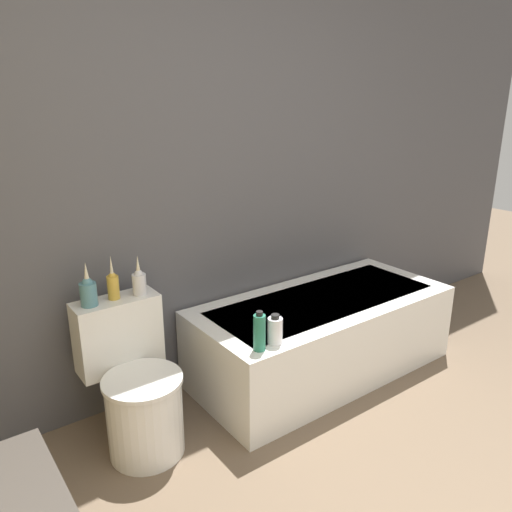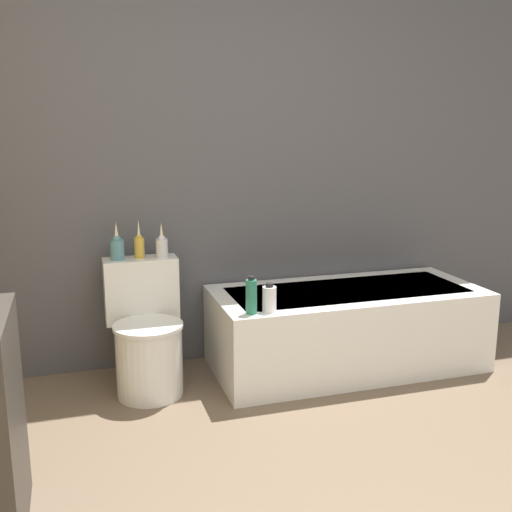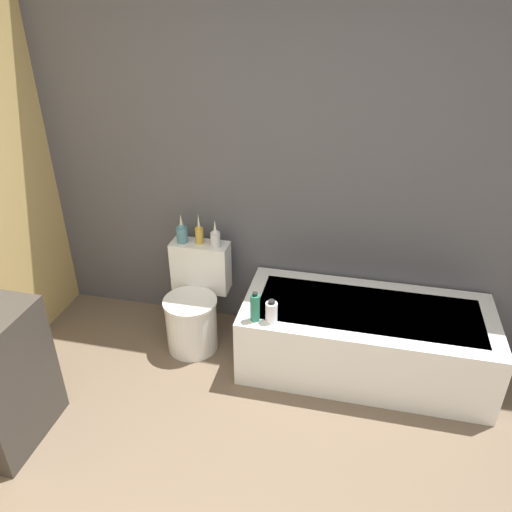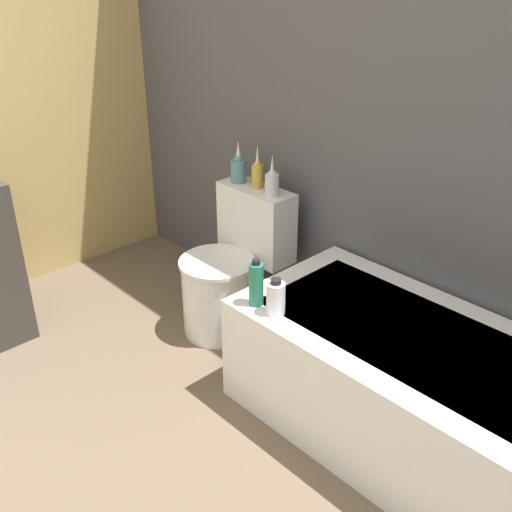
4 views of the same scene
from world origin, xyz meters
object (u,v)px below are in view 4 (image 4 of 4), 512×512
bathtub (434,401)px  shampoo_bottle_short (276,298)px  vase_silver (257,173)px  vase_gold (239,168)px  shampoo_bottle_tall (256,284)px  toilet (231,271)px  vase_bronze (272,182)px

bathtub → shampoo_bottle_short: bearing=-155.5°
bathtub → shampoo_bottle_short: (-0.58, -0.27, 0.31)m
vase_silver → shampoo_bottle_short: (0.61, -0.48, -0.23)m
vase_gold → shampoo_bottle_tall: (0.64, -0.48, -0.21)m
toilet → vase_silver: 0.51m
vase_gold → shampoo_bottle_tall: size_ratio=1.06×
shampoo_bottle_tall → vase_silver: bearing=136.1°
vase_bronze → vase_silver: bearing=169.6°
bathtub → vase_silver: bearing=169.6°
toilet → vase_silver: vase_silver is taller
vase_gold → shampoo_bottle_short: vase_gold is taller
bathtub → toilet: (-1.20, 0.03, 0.06)m
shampoo_bottle_short → vase_silver: bearing=141.7°
bathtub → shampoo_bottle_tall: shampoo_bottle_tall is taller
vase_silver → shampoo_bottle_tall: 0.74m
shampoo_bottle_short → bathtub: bearing=24.5°
bathtub → shampoo_bottle_short: shampoo_bottle_short is taller
toilet → vase_bronze: (0.12, 0.16, 0.47)m
vase_silver → vase_gold: bearing=-174.5°
shampoo_bottle_tall → shampoo_bottle_short: 0.10m
vase_gold → shampoo_bottle_short: (0.74, -0.47, -0.23)m
toilet → vase_gold: size_ratio=3.31×
vase_silver → vase_bronze: bearing=-10.4°
toilet → vase_silver: size_ratio=3.22×
vase_gold → shampoo_bottle_tall: vase_gold is taller
shampoo_bottle_short → vase_bronze: bearing=136.7°
toilet → vase_bronze: bearing=52.5°
vase_bronze → shampoo_bottle_short: bearing=-43.3°
vase_bronze → vase_gold: bearing=177.5°
vase_bronze → shampoo_bottle_tall: (0.39, -0.47, -0.20)m
vase_silver → vase_bronze: 0.13m
vase_silver → shampoo_bottle_short: 0.81m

